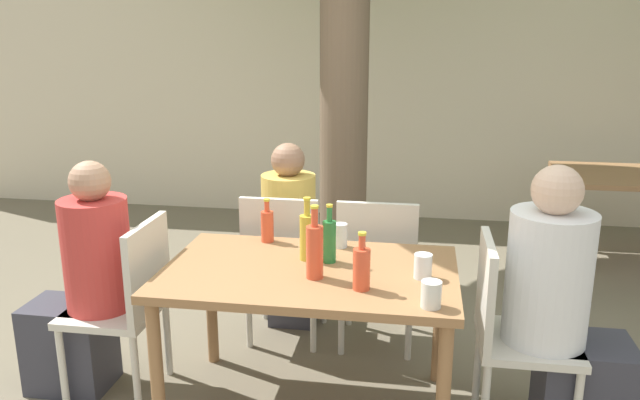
% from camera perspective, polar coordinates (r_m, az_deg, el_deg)
% --- Properties ---
extents(cafe_building_wall, '(10.00, 0.08, 2.80)m').
position_cam_1_polar(cafe_building_wall, '(6.13, 4.85, 11.39)').
color(cafe_building_wall, beige).
rests_on(cafe_building_wall, ground_plane).
extents(dining_table_front, '(1.36, 0.85, 0.73)m').
position_cam_1_polar(dining_table_front, '(2.94, -0.96, -7.85)').
color(dining_table_front, '#996B42').
rests_on(dining_table_front, ground_plane).
extents(dining_table_back, '(1.04, 0.85, 0.73)m').
position_cam_1_polar(dining_table_back, '(5.40, 26.26, 1.13)').
color(dining_table_back, '#996B42').
rests_on(dining_table_back, ground_plane).
extents(patio_chair_0, '(0.44, 0.44, 0.91)m').
position_cam_1_polar(patio_chair_0, '(3.26, -17.08, -8.57)').
color(patio_chair_0, beige).
rests_on(patio_chair_0, ground_plane).
extents(patio_chair_1, '(0.44, 0.44, 0.91)m').
position_cam_1_polar(patio_chair_1, '(2.98, 16.90, -10.90)').
color(patio_chair_1, beige).
rests_on(patio_chair_1, ground_plane).
extents(patio_chair_2, '(0.44, 0.44, 0.91)m').
position_cam_1_polar(patio_chair_2, '(3.63, -3.32, -5.43)').
color(patio_chair_2, beige).
rests_on(patio_chair_2, ground_plane).
extents(patio_chair_3, '(0.44, 0.44, 0.91)m').
position_cam_1_polar(patio_chair_3, '(3.56, 5.28, -5.91)').
color(patio_chair_3, beige).
rests_on(patio_chair_3, ground_plane).
extents(person_seated_0, '(0.56, 0.33, 1.21)m').
position_cam_1_polar(person_seated_0, '(3.37, -20.76, -7.86)').
color(person_seated_0, '#383842').
rests_on(person_seated_0, ground_plane).
extents(person_seated_1, '(0.58, 0.36, 1.26)m').
position_cam_1_polar(person_seated_1, '(3.00, 21.37, -10.05)').
color(person_seated_1, '#383842').
rests_on(person_seated_1, ground_plane).
extents(person_seated_2, '(0.32, 0.56, 1.18)m').
position_cam_1_polar(person_seated_2, '(3.85, -2.55, -4.19)').
color(person_seated_2, '#383842').
rests_on(person_seated_2, ground_plane).
extents(soda_bottle_0, '(0.07, 0.07, 0.23)m').
position_cam_1_polar(soda_bottle_0, '(3.25, -4.84, -2.30)').
color(soda_bottle_0, '#DB4C2D').
rests_on(soda_bottle_0, dining_table_front).
extents(oil_cruet_1, '(0.07, 0.07, 0.31)m').
position_cam_1_polar(oil_cruet_1, '(2.98, -1.18, -3.28)').
color(oil_cruet_1, gold).
rests_on(oil_cruet_1, dining_table_front).
extents(green_bottle_2, '(0.06, 0.06, 0.28)m').
position_cam_1_polar(green_bottle_2, '(2.95, 0.86, -3.67)').
color(green_bottle_2, '#287A38').
rests_on(green_bottle_2, dining_table_front).
extents(soda_bottle_3, '(0.08, 0.08, 0.33)m').
position_cam_1_polar(soda_bottle_3, '(2.76, -0.49, -4.60)').
color(soda_bottle_3, '#DB4C2D').
rests_on(soda_bottle_3, dining_table_front).
extents(soda_bottle_4, '(0.07, 0.07, 0.26)m').
position_cam_1_polar(soda_bottle_4, '(2.65, 3.83, -6.17)').
color(soda_bottle_4, '#DB4C2D').
rests_on(soda_bottle_4, dining_table_front).
extents(drinking_glass_0, '(0.08, 0.08, 0.11)m').
position_cam_1_polar(drinking_glass_0, '(2.54, 10.13, -8.48)').
color(drinking_glass_0, silver).
rests_on(drinking_glass_0, dining_table_front).
extents(drinking_glass_1, '(0.08, 0.08, 0.11)m').
position_cam_1_polar(drinking_glass_1, '(2.82, 9.39, -5.99)').
color(drinking_glass_1, white).
rests_on(drinking_glass_1, dining_table_front).
extents(drinking_glass_2, '(0.07, 0.07, 0.12)m').
position_cam_1_polar(drinking_glass_2, '(3.17, 1.87, -3.25)').
color(drinking_glass_2, white).
rests_on(drinking_glass_2, dining_table_front).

